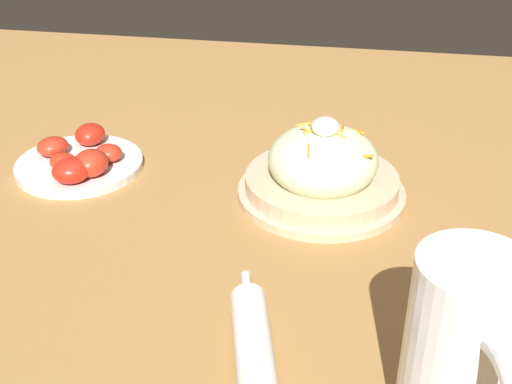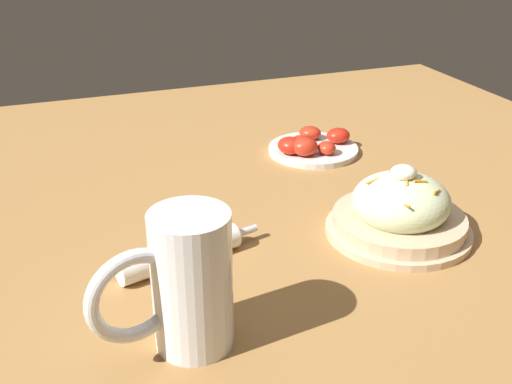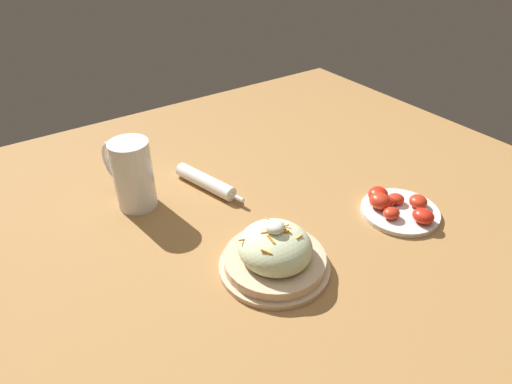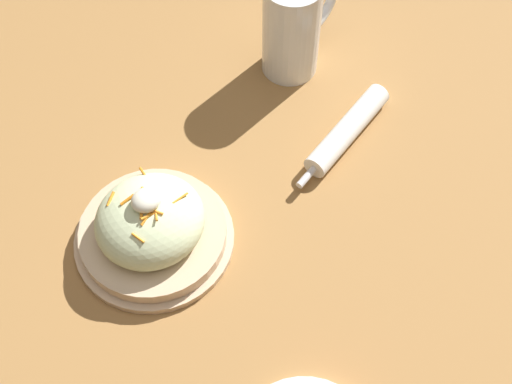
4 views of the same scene
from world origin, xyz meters
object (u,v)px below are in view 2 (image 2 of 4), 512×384
at_px(tomato_plate, 311,146).
at_px(napkin_roll, 181,253).
at_px(salad_plate, 400,212).
at_px(beer_mug, 188,288).

bearing_deg(tomato_plate, napkin_roll, 42.02).
height_order(salad_plate, napkin_roll, salad_plate).
bearing_deg(beer_mug, napkin_roll, -101.05).
relative_size(salad_plate, beer_mug, 1.32).
height_order(beer_mug, napkin_roll, beer_mug).
bearing_deg(salad_plate, beer_mug, 20.89).
bearing_deg(salad_plate, tomato_plate, -92.48).
distance_m(salad_plate, tomato_plate, 0.33).
xyz_separation_m(napkin_roll, tomato_plate, (-0.33, -0.30, -0.00)).
height_order(salad_plate, tomato_plate, salad_plate).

